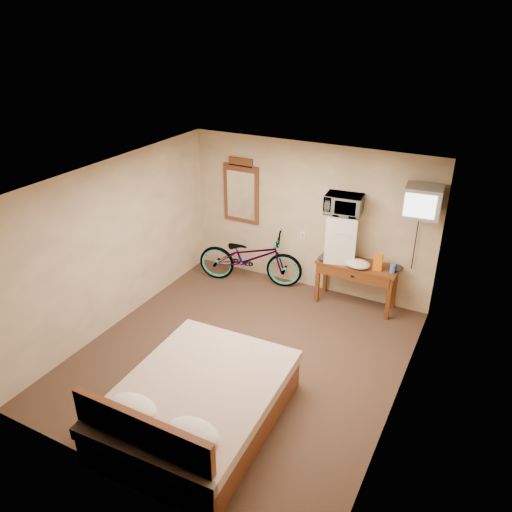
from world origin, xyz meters
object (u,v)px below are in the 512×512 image
at_px(desk, 356,272).
at_px(microwave, 344,204).
at_px(crt_television, 423,201).
at_px(mini_fridge, 341,237).
at_px(bicycle, 250,257).
at_px(wall_mirror, 241,192).
at_px(blue_cup, 392,269).
at_px(bed, 196,405).

bearing_deg(desk, microwave, 169.31).
height_order(desk, microwave, microwave).
bearing_deg(crt_television, desk, -178.72).
distance_m(mini_fridge, crt_television, 1.39).
bearing_deg(desk, crt_television, 1.28).
xyz_separation_m(desk, bicycle, (-1.86, -0.07, -0.14)).
bearing_deg(wall_mirror, blue_cup, -6.10).
relative_size(wall_mirror, bicycle, 0.62).
bearing_deg(blue_cup, desk, 177.35).
xyz_separation_m(mini_fridge, microwave, (0.00, 0.00, 0.54)).
distance_m(crt_television, wall_mirror, 3.09).
distance_m(blue_cup, bicycle, 2.44).
bearing_deg(wall_mirror, desk, -6.95).
distance_m(desk, bed, 3.48).
xyz_separation_m(desk, microwave, (-0.31, 0.06, 1.05)).
height_order(blue_cup, wall_mirror, wall_mirror).
xyz_separation_m(mini_fridge, bed, (-0.49, -3.43, -0.84)).
bearing_deg(microwave, mini_fridge, -129.73).
height_order(wall_mirror, bed, wall_mirror).
relative_size(blue_cup, bed, 0.06).
xyz_separation_m(bicycle, bed, (1.06, -3.29, -0.19)).
bearing_deg(mini_fridge, bicycle, -175.12).
distance_m(desk, mini_fridge, 0.60).
xyz_separation_m(crt_television, wall_mirror, (-3.05, 0.25, -0.41)).
xyz_separation_m(desk, bed, (-0.80, -3.37, -0.33)).
bearing_deg(desk, wall_mirror, 173.05).
distance_m(mini_fridge, bed, 3.56).
relative_size(bicycle, bed, 0.80).
xyz_separation_m(microwave, wall_mirror, (-1.91, 0.21, -0.16)).
bearing_deg(microwave, wall_mirror, 167.61).
bearing_deg(blue_cup, mini_fridge, 174.44).
relative_size(microwave, blue_cup, 4.12).
height_order(microwave, crt_television, crt_television).
bearing_deg(bed, wall_mirror, 111.29).
bearing_deg(mini_fridge, desk, -10.66).
xyz_separation_m(mini_fridge, bicycle, (-1.55, -0.13, -0.65)).
xyz_separation_m(mini_fridge, crt_television, (1.14, -0.04, 0.79)).
distance_m(microwave, blue_cup, 1.22).
xyz_separation_m(microwave, crt_television, (1.14, -0.04, 0.25)).
bearing_deg(crt_television, blue_cup, -171.06).
distance_m(blue_cup, bed, 3.64).
relative_size(mini_fridge, crt_television, 1.26).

